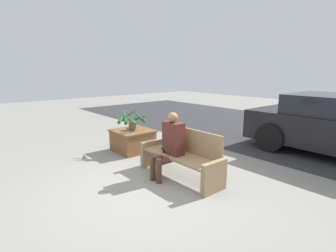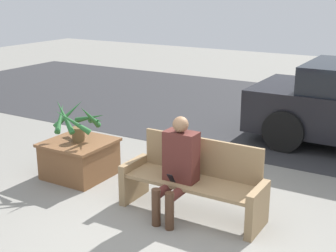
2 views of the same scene
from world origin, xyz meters
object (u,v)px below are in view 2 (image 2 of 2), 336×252
object	(u,v)px
bench	(194,181)
planter_box	(80,157)
potted_plant	(78,121)
person_seated	(178,164)

from	to	relation	value
bench	planter_box	bearing A→B (deg)	175.37
bench	potted_plant	world-z (taller)	potted_plant
planter_box	potted_plant	world-z (taller)	potted_plant
bench	person_seated	world-z (taller)	person_seated
bench	planter_box	xyz separation A→B (m)	(-1.92, 0.16, -0.12)
bench	potted_plant	size ratio (longest dim) A/B	2.25
bench	person_seated	size ratio (longest dim) A/B	1.44
bench	potted_plant	distance (m)	1.98
bench	potted_plant	bearing A→B (deg)	175.16
bench	person_seated	bearing A→B (deg)	-122.83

